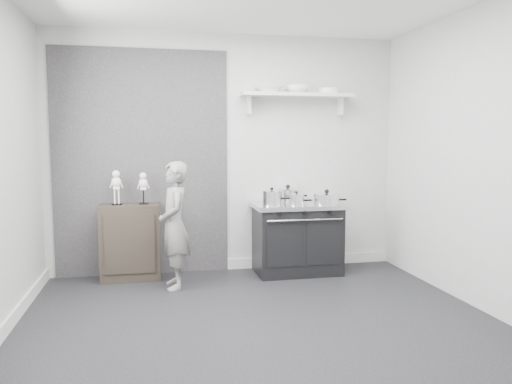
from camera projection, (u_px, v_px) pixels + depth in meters
The scene contains 15 objects.
ground at pixel (260, 324), 4.11m from camera, with size 4.00×4.00×0.00m, color black.
room_shell at pixel (245, 124), 4.06m from camera, with size 4.02×3.62×2.71m.
wall_shelf at pixel (297, 96), 5.69m from camera, with size 1.30×0.26×0.24m.
stove at pixel (297, 238), 5.65m from camera, with size 0.99×0.62×0.80m.
side_cabinet at pixel (130, 242), 5.41m from camera, with size 0.63×0.37×0.82m, color black.
child at pixel (174, 225), 5.05m from camera, with size 0.47×0.31×1.29m, color slate.
pot_front_left at pixel (272, 198), 5.43m from camera, with size 0.30×0.21×0.20m.
pot_back_left at pixel (288, 195), 5.73m from camera, with size 0.37×0.29×0.20m.
pot_front_right at pixel (327, 199), 5.48m from camera, with size 0.37×0.28×0.17m.
pot_front_center at pixel (297, 200), 5.41m from camera, with size 0.26×0.17×0.16m.
skeleton_full at pixel (116, 185), 5.32m from camera, with size 0.12×0.08×0.43m, color silver, non-canonical shape.
skeleton_torso at pixel (143, 186), 5.38m from camera, with size 0.11×0.07×0.39m, color silver, non-canonical shape.
bowl_large at pixel (269, 89), 5.61m from camera, with size 0.29×0.29×0.07m, color white.
bowl_small at pixel (297, 89), 5.68m from camera, with size 0.26×0.26×0.08m, color white.
plate_stack at pixel (329, 91), 5.76m from camera, with size 0.24×0.24×0.06m, color white.
Camera 1 is at (-0.84, -3.88, 1.51)m, focal length 35.00 mm.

